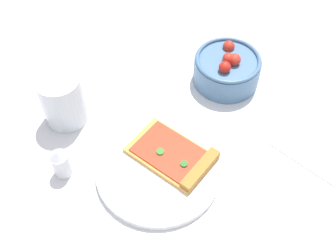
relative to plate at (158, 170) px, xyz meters
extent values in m
plane|color=silver|center=(-0.02, 0.05, -0.01)|extent=(2.40, 2.40, 0.00)
cylinder|color=white|center=(0.00, 0.00, 0.00)|extent=(0.22, 0.22, 0.01)
cube|color=gold|center=(-0.01, 0.03, 0.01)|extent=(0.16, 0.12, 0.01)
cube|color=#B77A33|center=(0.05, 0.05, 0.02)|extent=(0.04, 0.10, 0.02)
cube|color=red|center=(-0.01, 0.03, 0.02)|extent=(0.14, 0.11, 0.00)
cylinder|color=#388433|center=(-0.02, 0.02, 0.02)|extent=(0.01, 0.01, 0.00)
cylinder|color=#2D722D|center=(0.03, 0.04, 0.02)|extent=(0.01, 0.01, 0.00)
cylinder|color=#4C7299|center=(-0.09, 0.25, 0.02)|extent=(0.14, 0.14, 0.06)
torus|color=#4C7299|center=(-0.09, 0.25, 0.05)|extent=(0.13, 0.13, 0.01)
sphere|color=red|center=(-0.09, 0.25, 0.06)|extent=(0.02, 0.02, 0.02)
sphere|color=red|center=(-0.07, 0.22, 0.06)|extent=(0.02, 0.02, 0.02)
sphere|color=red|center=(-0.08, 0.25, 0.05)|extent=(0.02, 0.02, 0.02)
sphere|color=red|center=(-0.09, 0.25, 0.06)|extent=(0.02, 0.02, 0.02)
sphere|color=red|center=(-0.08, 0.25, 0.06)|extent=(0.02, 0.02, 0.02)
sphere|color=red|center=(-0.11, 0.28, 0.05)|extent=(0.02, 0.02, 0.02)
cylinder|color=silver|center=(-0.21, -0.06, 0.05)|extent=(0.08, 0.08, 0.11)
cylinder|color=black|center=(-0.21, -0.06, 0.03)|extent=(0.07, 0.07, 0.07)
cube|color=silver|center=(0.15, 0.26, -0.01)|extent=(0.16, 0.13, 0.00)
cylinder|color=silver|center=(-0.11, -0.13, 0.02)|extent=(0.03, 0.03, 0.05)
cone|color=silver|center=(-0.11, -0.13, 0.05)|extent=(0.03, 0.03, 0.01)
camera|label=1|loc=(0.31, -0.23, 0.64)|focal=44.79mm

